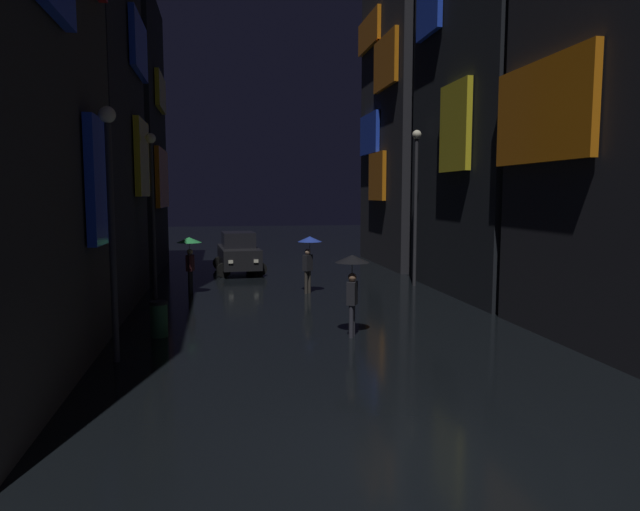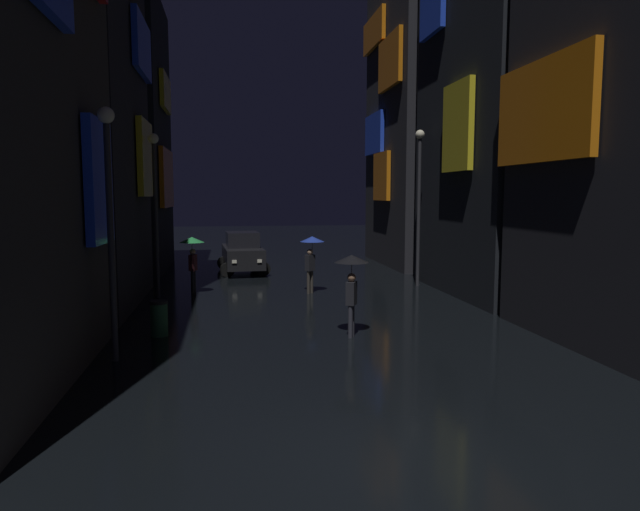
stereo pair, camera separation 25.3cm
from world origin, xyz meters
name	(u,v)px [view 1 (the left image)]	position (x,y,z in m)	size (l,w,h in m)	color
ground_plane	(425,464)	(0.00, 0.00, 0.00)	(120.00, 120.00, 0.00)	black
building_left_mid	(61,10)	(-7.48, 12.61, 9.41)	(4.25, 7.20, 18.80)	#232328
building_left_far	(116,136)	(-7.48, 21.60, 6.44)	(4.25, 7.20, 12.89)	black
building_right_mid	(503,4)	(7.49, 12.80, 10.49)	(4.25, 7.61, 20.96)	black
building_right_far	(416,117)	(7.47, 21.85, 7.68)	(4.25, 7.70, 15.34)	#232328
pedestrian_foreground_left_black	(352,272)	(0.64, 7.13, 1.67)	(0.90, 0.90, 2.12)	#2D2D38
pedestrian_far_right_blue	(309,249)	(0.55, 13.78, 1.67)	(0.90, 0.90, 2.12)	#38332D
pedestrian_near_crossing_green	(189,249)	(-3.82, 14.26, 1.67)	(0.90, 0.90, 2.12)	black
car_distant	(239,253)	(-1.86, 19.82, 0.93)	(2.45, 4.24, 1.92)	black
streetlamp_left_near	(111,205)	(-5.00, 5.77, 3.45)	(0.36, 0.36, 5.53)	#2D2D33
streetlamp_right_far	(416,191)	(5.00, 14.70, 3.82)	(0.36, 0.36, 6.20)	#2D2D33
streetlamp_left_far	(152,197)	(-5.00, 13.58, 3.59)	(0.36, 0.36, 5.78)	#2D2D33
trash_bin	(159,319)	(-4.30, 7.93, 0.47)	(0.46, 0.46, 0.93)	#265933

